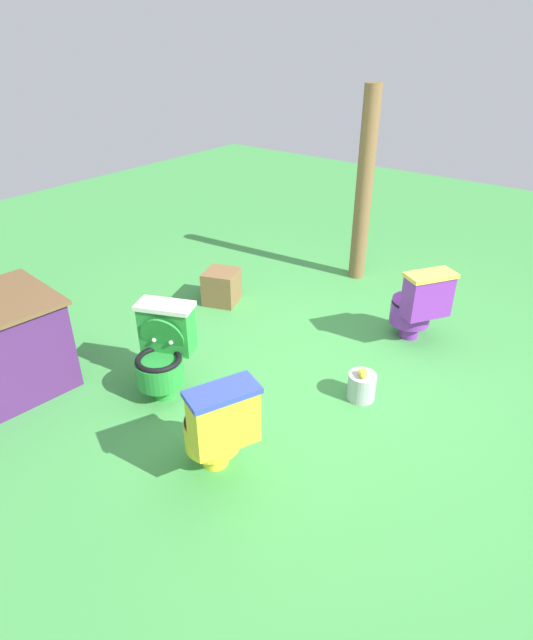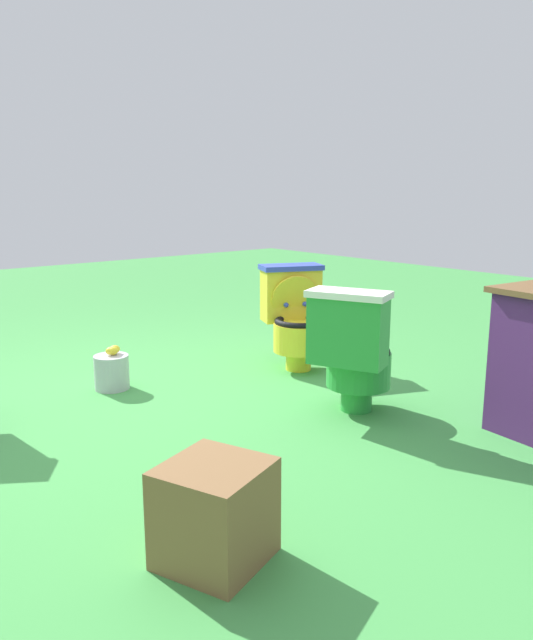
% 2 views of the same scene
% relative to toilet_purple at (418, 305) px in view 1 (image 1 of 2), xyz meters
% --- Properties ---
extents(ground, '(14.00, 14.00, 0.00)m').
position_rel_toilet_purple_xyz_m(ground, '(-0.99, 0.33, -0.37)').
color(ground, '#429947').
extents(toilet_purple, '(0.61, 0.63, 0.73)m').
position_rel_toilet_purple_xyz_m(toilet_purple, '(0.00, 0.00, 0.00)').
color(toilet_purple, purple).
rests_on(toilet_purple, ground).
extents(toilet_green, '(0.61, 0.56, 0.73)m').
position_rel_toilet_purple_xyz_m(toilet_green, '(-1.92, 1.26, 0.00)').
color(toilet_green, green).
rests_on(toilet_green, ground).
extents(toilet_yellow, '(0.56, 0.61, 0.73)m').
position_rel_toilet_purple_xyz_m(toilet_yellow, '(-2.31, 0.34, 0.00)').
color(toilet_yellow, yellow).
rests_on(toilet_yellow, ground).
extents(wooden_post, '(0.18, 0.18, 2.07)m').
position_rel_toilet_purple_xyz_m(wooden_post, '(0.94, 1.11, 0.67)').
color(wooden_post, brown).
rests_on(wooden_post, ground).
extents(small_crate, '(0.43, 0.43, 0.35)m').
position_rel_toilet_purple_xyz_m(small_crate, '(-0.50, 1.93, -0.19)').
color(small_crate, brown).
rests_on(small_crate, ground).
extents(lemon_bucket, '(0.22, 0.22, 0.28)m').
position_rel_toilet_purple_xyz_m(lemon_bucket, '(-1.07, -0.03, -0.25)').
color(lemon_bucket, '#B7B7BF').
rests_on(lemon_bucket, ground).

